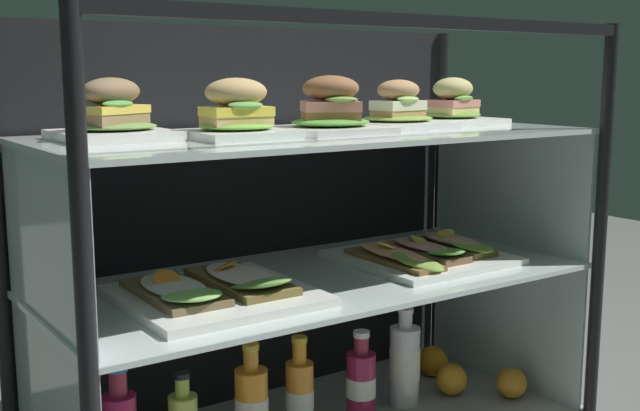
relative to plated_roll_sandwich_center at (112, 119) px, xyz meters
name	(u,v)px	position (x,y,z in m)	size (l,w,h in m)	color
case_frame	(277,216)	(0.41, 0.11, -0.24)	(1.18, 0.55, 0.92)	black
riser_lower_tier	(320,358)	(0.41, -0.06, -0.52)	(1.13, 0.49, 0.34)	silver
shelf_lower_glass	(320,279)	(0.41, -0.06, -0.34)	(1.14, 0.50, 0.01)	silver
riser_upper_tier	(320,208)	(0.41, -0.06, -0.19)	(1.13, 0.49, 0.29)	silver
shelf_upper_glass	(320,135)	(0.41, -0.06, -0.04)	(1.14, 0.50, 0.01)	silver
plated_roll_sandwich_center	(112,119)	(0.00, 0.00, 0.00)	(0.20, 0.20, 0.11)	white
plated_roll_sandwich_near_right_corner	(237,116)	(0.20, -0.10, 0.00)	(0.18, 0.18, 0.11)	white
plated_roll_sandwich_near_left_corner	(329,113)	(0.41, -0.10, 0.00)	(0.20, 0.20, 0.11)	white
plated_roll_sandwich_mid_left	(398,112)	(0.63, -0.05, 0.00)	(0.20, 0.20, 0.11)	white
plated_roll_sandwich_mid_right	(453,107)	(0.83, -0.01, 0.00)	(0.20, 0.20, 0.11)	white
open_sandwich_tray_near_right_corner	(215,290)	(0.15, -0.10, -0.32)	(0.34, 0.34, 0.06)	white
open_sandwich_tray_far_right	(425,254)	(0.68, -0.09, -0.32)	(0.34, 0.34, 0.06)	white
juice_bottle_front_second	(252,406)	(0.26, -0.04, -0.60)	(0.07, 0.07, 0.23)	orange
juice_bottle_near_post	(300,394)	(0.38, -0.03, -0.61)	(0.06, 0.06, 0.21)	orange
juice_bottle_back_left	(361,383)	(0.53, -0.05, -0.61)	(0.07, 0.07, 0.20)	#9A1D45
juice_bottle_back_center	(405,363)	(0.66, -0.04, -0.59)	(0.07, 0.07, 0.23)	white
orange_fruit_beside_bottles	(451,379)	(0.79, -0.07, -0.65)	(0.08, 0.08, 0.08)	orange
orange_fruit_near_left_post	(512,383)	(0.90, -0.17, -0.65)	(0.07, 0.07, 0.07)	orange
orange_fruit_rolled_forward	(432,361)	(0.84, 0.05, -0.65)	(0.08, 0.08, 0.08)	orange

